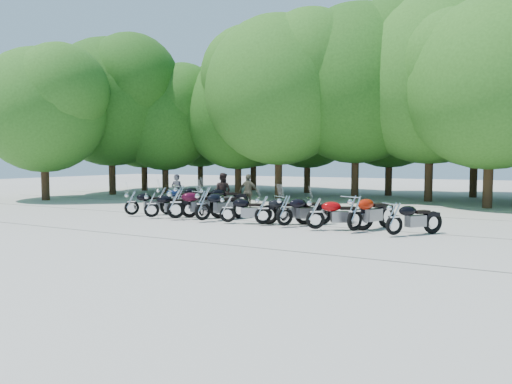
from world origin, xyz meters
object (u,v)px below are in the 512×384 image
at_px(motorcycle_6, 285,209).
at_px(motorcycle_9, 394,217).
at_px(motorcycle_1, 152,204).
at_px(motorcycle_10, 162,197).
at_px(motorcycle_3, 203,204).
at_px(motorcycle_0, 132,202).
at_px(motorcycle_4, 228,208).
at_px(rider_1, 223,192).
at_px(motorcycle_11, 180,196).
at_px(motorcycle_2, 176,203).
at_px(rider_2, 248,192).
at_px(motorcycle_5, 263,209).
at_px(rider_0, 177,191).
at_px(motorcycle_8, 355,212).
at_px(motorcycle_7, 316,212).
at_px(motorcycle_12, 206,198).

bearing_deg(motorcycle_6, motorcycle_9, -147.90).
relative_size(motorcycle_1, motorcycle_6, 0.93).
relative_size(motorcycle_9, motorcycle_10, 1.00).
bearing_deg(motorcycle_3, motorcycle_0, 22.77).
height_order(motorcycle_4, rider_1, rider_1).
xyz_separation_m(motorcycle_3, motorcycle_11, (-3.05, 2.69, -0.01)).
relative_size(motorcycle_0, rider_1, 1.22).
distance_m(motorcycle_1, motorcycle_2, 1.10).
distance_m(motorcycle_10, motorcycle_11, 1.08).
xyz_separation_m(motorcycle_9, motorcycle_11, (-9.92, 2.77, 0.07)).
distance_m(motorcycle_2, motorcycle_4, 2.28).
bearing_deg(motorcycle_11, motorcycle_1, 131.42).
xyz_separation_m(motorcycle_2, motorcycle_6, (4.44, 0.17, -0.05)).
height_order(motorcycle_6, rider_2, rider_2).
bearing_deg(motorcycle_10, rider_1, -96.35).
height_order(motorcycle_5, rider_1, rider_1).
bearing_deg(motorcycle_0, motorcycle_5, -142.63).
bearing_deg(rider_0, motorcycle_8, 152.06).
height_order(motorcycle_4, motorcycle_7, motorcycle_7).
relative_size(motorcycle_1, rider_1, 1.20).
relative_size(motorcycle_0, motorcycle_3, 0.89).
bearing_deg(motorcycle_10, motorcycle_9, -129.73).
relative_size(motorcycle_4, rider_0, 1.26).
xyz_separation_m(motorcycle_6, motorcycle_10, (-7.34, 2.61, -0.03)).
bearing_deg(motorcycle_6, motorcycle_3, 38.68).
height_order(motorcycle_3, motorcycle_12, motorcycle_3).
distance_m(motorcycle_4, motorcycle_5, 1.34).
relative_size(motorcycle_4, motorcycle_11, 0.88).
distance_m(motorcycle_7, motorcycle_11, 7.93).
relative_size(motorcycle_5, motorcycle_8, 0.89).
bearing_deg(motorcycle_4, motorcycle_9, -113.04).
bearing_deg(motorcycle_7, motorcycle_4, 57.99).
bearing_deg(motorcycle_4, motorcycle_1, 70.24).
bearing_deg(motorcycle_7, motorcycle_8, -111.85).
bearing_deg(rider_0, motorcycle_10, 65.32).
relative_size(motorcycle_3, motorcycle_10, 1.13).
xyz_separation_m(motorcycle_8, motorcycle_12, (-7.26, 2.57, -0.02)).
height_order(motorcycle_4, motorcycle_12, motorcycle_12).
distance_m(motorcycle_3, motorcycle_12, 3.17).
bearing_deg(motorcycle_11, motorcycle_8, -169.64).
bearing_deg(motorcycle_9, motorcycle_1, 39.68).
height_order(motorcycle_3, motorcycle_4, motorcycle_3).
height_order(motorcycle_9, rider_1, rider_1).
relative_size(motorcycle_10, rider_0, 1.28).
distance_m(motorcycle_2, rider_2, 4.62).
height_order(motorcycle_5, rider_2, rider_2).
relative_size(motorcycle_2, motorcycle_10, 1.14).
relative_size(motorcycle_0, motorcycle_11, 0.90).
xyz_separation_m(motorcycle_1, motorcycle_7, (6.71, 0.05, 0.03)).
xyz_separation_m(motorcycle_8, rider_0, (-9.50, 3.42, 0.14)).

